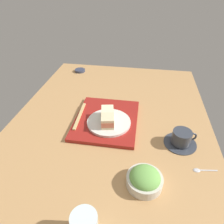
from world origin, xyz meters
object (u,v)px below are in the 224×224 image
Objects in this scene: sandwich_plate at (108,122)px; teaspoon at (200,170)px; chopsticks_pair at (80,116)px; small_sauce_dish at (80,70)px; sandwich_far at (108,121)px; coffee_cup at (181,139)px; sandwich_near at (108,113)px; salad_bowl at (145,179)px.

teaspoon is at bearing 62.27° from sandwich_plate.
chopsticks_pair is 58.83cm from small_sauce_dish.
sandwich_far is at bearing 13.00° from sandwich_plate.
coffee_cup is 15.27cm from teaspoon.
chopsticks_pair is at bearing -111.88° from sandwich_far.
sandwich_near reaches higher than teaspoon.
small_sauce_dish is 0.81× the size of teaspoon.
chopsticks_pair is (-3.09, -15.24, -0.25)cm from sandwich_plate.
coffee_cup is 1.51× the size of teaspoon.
sandwich_plate is 2.26× the size of teaspoon.
salad_bowl reaches higher than chopsticks_pair.
teaspoon is at bearing 41.69° from small_sauce_dish.
sandwich_plate is 35.61cm from salad_bowl.
sandwich_near is at bearing -106.71° from coffee_cup.
sandwich_near reaches higher than coffee_cup.
chopsticks_pair is (0.24, -14.47, -3.40)cm from sandwich_near.
chopsticks_pair is (-33.46, -33.83, -0.82)cm from salad_bowl.
coffee_cup is (10.36, 34.52, -2.49)cm from sandwich_near.
sandwich_far is at bearing 68.12° from chopsticks_pair.
sandwich_plate is 15.55cm from chopsticks_pair.
sandwich_near is 38.95cm from salad_bowl.
sandwich_near reaches higher than sandwich_plate.
sandwich_far is 32.48cm from salad_bowl.
sandwich_plate is at bearing 13.00° from sandwich_near.
small_sauce_dish is at bearing -152.53° from sandwich_far.
sandwich_plate reaches higher than small_sauce_dish.
sandwich_plate is 2.72× the size of sandwich_far.
sandwich_near is at bearing -167.00° from sandwich_plate.
sandwich_plate is 2.77× the size of small_sauce_dish.
salad_bowl is at bearing -65.72° from teaspoon.
chopsticks_pair is at bearing -89.04° from sandwich_near.
sandwich_plate is at bearing 28.19° from small_sauce_dish.
sandwich_plate is 1.49× the size of coffee_cup.
sandwich_plate is at bearing -117.73° from teaspoon.
sandwich_far is 0.55× the size of coffee_cup.
coffee_cup is at bearing 73.29° from sandwich_near.
teaspoon is at bearing 114.28° from salad_bowl.
teaspoon is (-9.51, 21.08, -2.58)cm from salad_bowl.
sandwich_near is 0.84× the size of teaspoon.
salad_bowl is at bearing 33.40° from sandwich_far.
teaspoon is at bearing 23.19° from coffee_cup.
sandwich_far is 17.60cm from chopsticks_pair.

